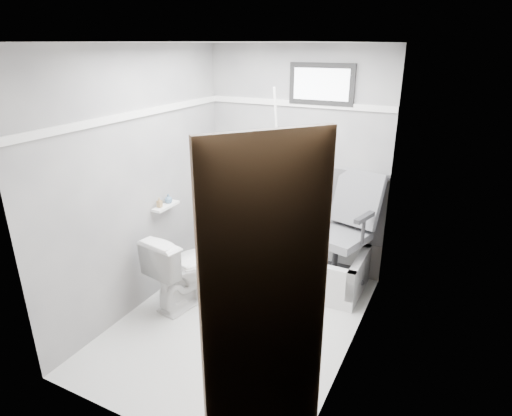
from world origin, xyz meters
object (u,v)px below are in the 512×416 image
Objects in this scene: toilet at (185,268)px; door at (286,347)px; bathtub at (293,262)px; office_chair at (337,229)px; soap_bottle_b at (168,198)px; soap_bottle_a at (159,202)px.

door is (1.60, -1.34, 0.63)m from toilet.
bathtub is 0.65m from office_chair.
door is at bearing -69.37° from bathtub.
office_chair is 1.54m from toilet.
bathtub is at bearing -121.01° from toilet.
office_chair is 1.70m from soap_bottle_b.
office_chair is 0.55× the size of door.
office_chair reaches higher than soap_bottle_b.
soap_bottle_a is at bearing -136.99° from office_chair.
bathtub is at bearing -160.89° from office_chair.
door reaches higher than office_chair.
bathtub is 1.35× the size of office_chair.
bathtub is 1.54m from soap_bottle_a.
soap_bottle_b is (-1.09, -0.64, 0.75)m from bathtub.
door is (0.83, -2.21, 0.79)m from bathtub.
toilet is at bearing -131.42° from bathtub.
toilet reaches higher than bathtub.
soap_bottle_a is (-1.92, 1.43, -0.03)m from door.
soap_bottle_b is (-1.54, -0.67, 0.29)m from office_chair.
soap_bottle_a is (-1.09, -0.78, 0.76)m from bathtub.
soap_bottle_b is at bearing 90.00° from soap_bottle_a.
bathtub is 1.98× the size of toilet.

